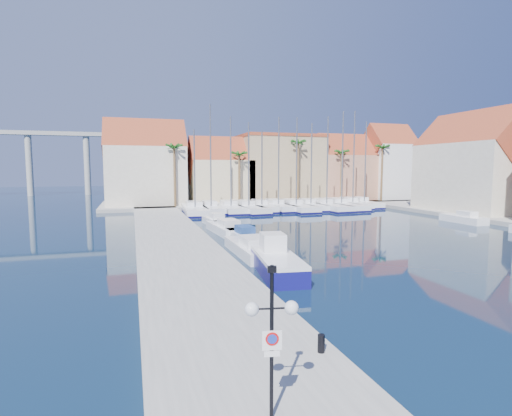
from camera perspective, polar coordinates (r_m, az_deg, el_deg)
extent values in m
plane|color=black|center=(23.19, 15.26, -10.13)|extent=(260.00, 260.00, 0.00)
cube|color=gray|center=(32.96, -11.58, -4.88)|extent=(6.00, 77.00, 0.50)
cube|color=gray|center=(70.58, 1.07, 0.86)|extent=(54.00, 16.00, 0.50)
cylinder|color=black|center=(9.55, 2.25, -18.75)|extent=(0.09, 0.09, 3.61)
cylinder|color=black|center=(9.21, 0.84, -14.22)|extent=(0.45, 0.13, 0.05)
cylinder|color=black|center=(9.28, 3.69, -14.09)|extent=(0.45, 0.13, 0.05)
sphere|color=white|center=(9.19, -0.60, -14.28)|extent=(0.32, 0.32, 0.32)
sphere|color=white|center=(9.32, 5.10, -14.01)|extent=(0.32, 0.32, 0.32)
cube|color=black|center=(8.98, 2.29, -8.74)|extent=(0.22, 0.14, 0.14)
cube|color=white|center=(9.47, 2.30, -18.38)|extent=(0.45, 0.11, 0.45)
cylinder|color=red|center=(9.43, 2.33, -18.19)|extent=(0.30, 0.07, 0.31)
cylinder|color=#1933A5|center=(9.42, 2.34, -18.21)|extent=(0.21, 0.05, 0.22)
cube|color=white|center=(9.60, 2.30, -20.10)|extent=(0.36, 0.09, 0.13)
cylinder|color=black|center=(13.35, 9.30, -18.55)|extent=(0.23, 0.23, 0.57)
cube|color=navy|center=(23.81, 3.06, -8.32)|extent=(2.94, 6.64, 0.96)
cube|color=white|center=(23.67, 3.07, -6.94)|extent=(2.94, 6.64, 0.21)
cube|color=white|center=(24.78, 2.41, -4.97)|extent=(1.60, 1.87, 1.18)
cube|color=white|center=(29.16, -0.67, -5.85)|extent=(2.37, 7.29, 0.80)
cube|color=white|center=(28.34, -0.24, -4.75)|extent=(1.64, 2.56, 0.60)
cube|color=white|center=(34.37, -1.89, -4.08)|extent=(1.98, 5.70, 0.80)
cube|color=navy|center=(33.72, -1.61, -3.06)|extent=(1.33, 2.02, 0.60)
cube|color=white|center=(38.68, -4.24, -2.99)|extent=(2.77, 7.31, 0.80)
cube|color=white|center=(37.90, -3.94, -2.10)|extent=(1.77, 2.61, 0.60)
cube|color=white|center=(43.88, -5.79, -1.96)|extent=(2.15, 5.52, 0.80)
cube|color=white|center=(43.27, -5.61, -1.13)|extent=(1.36, 1.98, 0.60)
cube|color=white|center=(51.50, 27.46, -1.44)|extent=(1.82, 5.56, 0.80)
cube|color=white|center=(51.04, 27.94, -0.73)|extent=(1.26, 1.95, 0.60)
cube|color=white|center=(55.31, -8.74, -0.30)|extent=(3.59, 11.58, 1.00)
cube|color=#0E0E46|center=(55.34, -8.73, -0.63)|extent=(3.66, 11.64, 0.28)
cube|color=white|center=(56.36, -8.86, 0.63)|extent=(2.27, 3.54, 0.60)
cylinder|color=slate|center=(54.44, -8.77, 5.60)|extent=(0.20, 0.20, 10.37)
cube|color=white|center=(56.52, -6.50, -0.14)|extent=(2.62, 9.68, 1.00)
cube|color=#0E0E46|center=(56.56, -6.49, -0.46)|extent=(2.68, 9.74, 0.28)
cube|color=white|center=(57.39, -6.68, 0.75)|extent=(1.79, 2.92, 0.60)
cylinder|color=slate|center=(55.78, -6.50, 7.46)|extent=(0.20, 0.20, 13.93)
cube|color=white|center=(56.64, -3.70, -0.10)|extent=(2.85, 10.59, 1.00)
cube|color=#0E0E46|center=(56.68, -3.70, -0.42)|extent=(2.91, 10.65, 0.28)
cube|color=white|center=(57.59, -3.94, 0.79)|extent=(1.95, 3.19, 0.60)
cylinder|color=slate|center=(55.84, -3.62, 6.66)|extent=(0.20, 0.20, 12.32)
cube|color=white|center=(56.67, -1.24, -0.09)|extent=(3.80, 11.35, 1.00)
cube|color=#0E0E46|center=(56.71, -1.24, -0.41)|extent=(3.86, 11.41, 0.28)
cube|color=white|center=(57.64, -1.63, 0.81)|extent=(2.30, 3.50, 0.60)
cylinder|color=slate|center=(55.86, -1.05, 6.25)|extent=(0.20, 0.20, 11.51)
cube|color=white|center=(58.16, 0.71, 0.06)|extent=(2.85, 9.69, 1.00)
cube|color=#0E0E46|center=(58.19, 0.71, -0.25)|extent=(2.91, 9.75, 0.28)
cube|color=white|center=(59.01, 0.46, 0.92)|extent=(1.85, 2.94, 0.60)
cylinder|color=slate|center=(57.41, 0.85, 5.75)|extent=(0.20, 0.20, 10.52)
cube|color=white|center=(59.08, 3.04, 0.14)|extent=(2.99, 10.26, 1.00)
cube|color=#0E0E46|center=(59.11, 3.04, -0.16)|extent=(3.05, 10.33, 0.28)
cube|color=white|center=(59.95, 2.68, 0.99)|extent=(1.96, 3.12, 0.60)
cylinder|color=slate|center=(58.34, 3.27, 6.74)|extent=(0.20, 0.20, 12.56)
cube|color=white|center=(59.06, 5.54, 0.12)|extent=(3.07, 11.73, 1.00)
cube|color=#0E0E46|center=(59.10, 5.53, -0.19)|extent=(3.13, 11.79, 0.28)
cube|color=white|center=(60.07, 5.11, 0.99)|extent=(2.14, 3.52, 0.60)
cylinder|color=slate|center=(58.25, 5.83, 6.68)|extent=(0.20, 0.20, 12.47)
cube|color=white|center=(60.44, 7.67, 0.23)|extent=(2.95, 9.59, 1.00)
cube|color=#0E0E46|center=(60.47, 7.67, -0.08)|extent=(3.01, 9.66, 0.28)
cube|color=white|center=(61.24, 7.35, 1.05)|extent=(1.87, 2.93, 0.60)
cylinder|color=slate|center=(59.73, 7.93, 6.29)|extent=(0.20, 0.20, 11.77)
cube|color=white|center=(60.66, 9.77, 0.21)|extent=(3.88, 11.94, 1.00)
cube|color=#0E0E46|center=(60.69, 9.76, -0.09)|extent=(3.94, 12.01, 0.28)
cube|color=white|center=(61.60, 9.21, 1.05)|extent=(2.38, 3.67, 0.60)
cylinder|color=slate|center=(59.89, 10.17, 6.70)|extent=(0.20, 0.20, 12.70)
cube|color=white|center=(62.29, 11.82, 0.32)|extent=(3.43, 12.07, 1.00)
cube|color=#0E0E46|center=(62.32, 11.82, 0.03)|extent=(3.50, 12.13, 0.28)
cube|color=white|center=(63.25, 11.29, 1.14)|extent=(2.28, 3.65, 0.60)
cylinder|color=slate|center=(61.52, 12.25, 7.05)|extent=(0.20, 0.20, 13.60)
cube|color=white|center=(64.55, 13.45, 0.47)|extent=(3.07, 9.80, 1.00)
cube|color=#0E0E46|center=(64.58, 13.44, 0.19)|extent=(3.14, 9.87, 0.28)
cube|color=white|center=(65.34, 13.08, 1.24)|extent=(1.93, 3.00, 0.60)
cylinder|color=slate|center=(63.89, 13.81, 7.11)|extent=(0.20, 0.20, 13.93)
cube|color=white|center=(65.93, 15.01, 0.54)|extent=(2.35, 8.81, 1.00)
cube|color=#0E0E46|center=(65.96, 15.00, 0.26)|extent=(2.41, 8.87, 0.28)
cube|color=white|center=(66.61, 14.63, 1.29)|extent=(1.62, 2.65, 0.60)
cylinder|color=slate|center=(65.31, 15.37, 6.39)|extent=(0.20, 0.20, 12.45)
cube|color=beige|center=(65.80, -15.46, 4.44)|extent=(12.00, 9.00, 9.00)
cube|color=maroon|center=(65.87, -15.56, 8.36)|extent=(12.30, 9.00, 9.00)
cube|color=beige|center=(67.29, -5.15, 3.80)|extent=(10.00, 8.00, 7.00)
cube|color=maroon|center=(67.26, -5.17, 6.78)|extent=(10.30, 8.00, 8.00)
cube|color=tan|center=(71.32, 3.38, 5.53)|extent=(14.00, 10.00, 11.00)
cube|color=maroon|center=(71.53, 3.41, 10.14)|extent=(14.20, 10.20, 0.50)
cube|color=tan|center=(75.52, 12.22, 4.28)|extent=(10.00, 8.00, 8.00)
cube|color=maroon|center=(75.54, 12.29, 7.32)|extent=(10.30, 8.00, 8.00)
cube|color=white|center=(79.50, 18.27, 4.91)|extent=(8.00, 8.00, 10.00)
cube|color=maroon|center=(79.61, 18.39, 8.51)|extent=(8.30, 8.00, 8.00)
cube|color=beige|center=(61.44, 28.71, 3.87)|extent=(9.00, 14.00, 9.00)
cube|color=maroon|center=(61.52, 28.91, 8.06)|extent=(9.00, 14.30, 9.00)
cylinder|color=brown|center=(61.07, -11.54, 4.45)|extent=(0.36, 0.36, 9.00)
sphere|color=#1C5618|center=(61.14, -11.62, 8.53)|extent=(2.60, 2.60, 2.60)
cylinder|color=brown|center=(62.88, -2.40, 4.14)|extent=(0.36, 0.36, 8.00)
sphere|color=#1C5618|center=(62.89, -2.42, 7.65)|extent=(2.60, 2.60, 2.60)
cylinder|color=brown|center=(66.13, 6.03, 5.06)|extent=(0.36, 0.36, 10.00)
sphere|color=#1C5618|center=(66.25, 6.08, 9.25)|extent=(2.60, 2.60, 2.60)
cylinder|color=brown|center=(69.69, 12.10, 4.38)|extent=(0.36, 0.36, 8.50)
sphere|color=#1C5618|center=(69.72, 12.17, 7.75)|extent=(2.60, 2.60, 2.60)
cylinder|color=brown|center=(73.93, 17.54, 4.70)|extent=(0.36, 0.36, 9.50)
sphere|color=#1C5618|center=(74.01, 17.65, 8.26)|extent=(2.60, 2.60, 2.60)
cube|color=#9E9E99|center=(104.31, -32.02, 9.14)|extent=(48.00, 2.20, 0.90)
cylinder|color=#9E9E99|center=(103.11, -29.65, 5.41)|extent=(1.40, 1.40, 14.00)
cylinder|color=#9E9E99|center=(101.24, -22.98, 5.71)|extent=(1.40, 1.40, 14.00)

